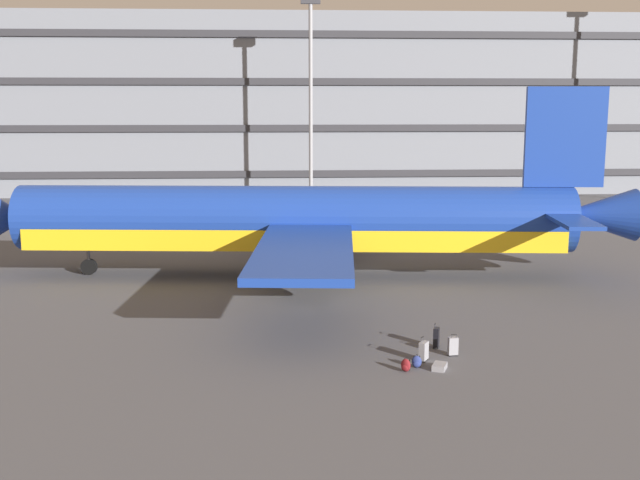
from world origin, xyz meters
TOP-DOWN VIEW (x-y plane):
  - ground_plane at (0.00, 0.00)m, footprint 600.00×600.00m
  - terminal_structure at (0.00, 46.68)m, footprint 136.97×19.94m
  - airliner at (-3.14, -1.03)m, footprint 36.85×29.80m
  - light_mast_left at (-1.13, 29.55)m, footprint 1.80×0.50m
  - suitcase_large at (1.78, -14.47)m, footprint 0.33×0.43m
  - suitcase_scuffed at (2.22, -15.51)m, footprint 0.39×0.27m
  - suitcase_silver at (0.97, -16.04)m, footprint 0.44×0.50m
  - suitcase_teal at (1.38, -17.05)m, footprint 0.70×0.82m
  - backpack_black at (0.08, -17.21)m, footprint 0.43×0.40m
  - backpack_purple at (0.56, -16.81)m, footprint 0.41×0.34m

SIDE VIEW (x-z plane):
  - ground_plane at x=0.00m, z-range 0.00..0.00m
  - suitcase_teal at x=1.38m, z-range 0.00..0.22m
  - backpack_purple at x=0.56m, z-range -0.03..0.48m
  - backpack_black at x=0.08m, z-range -0.03..0.50m
  - suitcase_scuffed at x=2.22m, z-range -0.05..0.84m
  - suitcase_silver at x=0.97m, z-range -0.07..0.86m
  - suitcase_large at x=1.78m, z-range -0.06..0.93m
  - airliner at x=-3.14m, z-range -2.14..8.39m
  - terminal_structure at x=0.00m, z-range 0.00..18.79m
  - light_mast_left at x=-1.13m, z-range 1.65..20.86m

